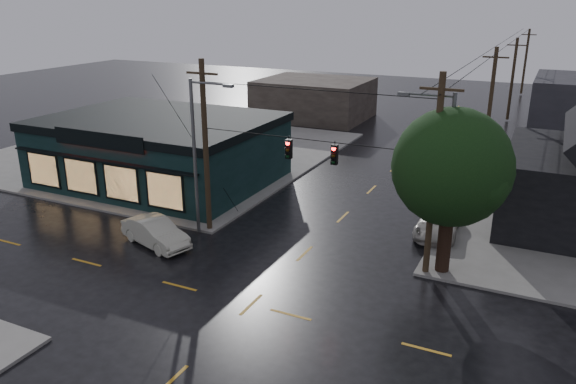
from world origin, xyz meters
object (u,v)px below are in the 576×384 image
at_px(corner_tree, 452,168).
at_px(utility_pole_nw, 210,230).
at_px(suv_silver, 438,223).
at_px(utility_pole_ne, 425,274).
at_px(sedan_cream, 156,232).

xyz_separation_m(corner_tree, utility_pole_nw, (-13.72, -0.50, -5.58)).
relative_size(corner_tree, suv_silver, 1.67).
distance_m(utility_pole_ne, sedan_cream, 14.90).
height_order(corner_tree, suv_silver, corner_tree).
bearing_deg(corner_tree, sedan_cream, -166.68).
distance_m(corner_tree, sedan_cream, 16.41).
bearing_deg(utility_pole_nw, suv_silver, 23.13).
xyz_separation_m(corner_tree, sedan_cream, (-15.26, -3.61, -4.81)).
bearing_deg(utility_pole_nw, utility_pole_ne, 0.00).
xyz_separation_m(utility_pole_ne, sedan_cream, (-14.55, -3.11, 0.77)).
bearing_deg(sedan_cream, corner_tree, -58.92).
xyz_separation_m(corner_tree, suv_silver, (-1.22, 4.84, -4.89)).
bearing_deg(corner_tree, suv_silver, 104.12).
bearing_deg(utility_pole_nw, corner_tree, 2.09).
height_order(sedan_cream, suv_silver, sedan_cream).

